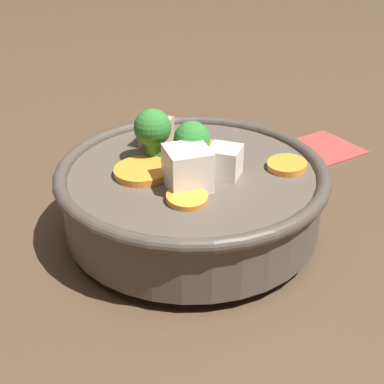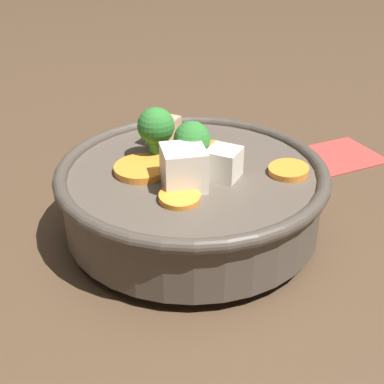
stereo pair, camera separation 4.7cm
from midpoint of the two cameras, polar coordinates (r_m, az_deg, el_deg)
name	(u,v)px [view 2 (the right image)]	position (r m, az deg, el deg)	size (l,w,h in m)	color
ground_plane	(192,231)	(0.49, 2.74, -4.26)	(3.00, 3.00, 0.00)	#4C3826
stirfry_bowl	(192,190)	(0.47, 2.83, 0.15)	(0.24, 0.24, 0.11)	#51473D
napkin	(332,157)	(0.65, 16.74, 3.54)	(0.12, 0.10, 0.00)	#A33833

